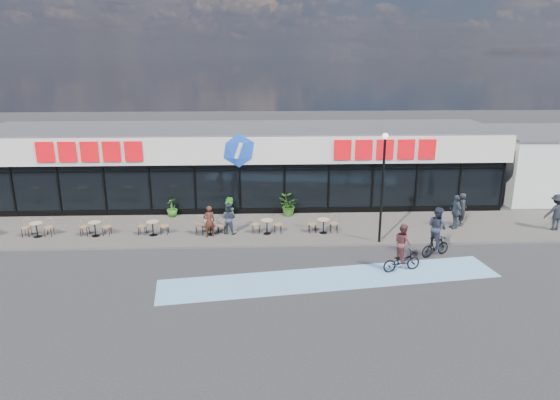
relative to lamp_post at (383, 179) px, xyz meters
name	(u,v)px	position (x,y,z in m)	size (l,w,h in m)	color
ground	(235,265)	(-6.88, -2.30, -3.23)	(120.00, 120.00, 0.00)	#28282B
sidewalk	(239,229)	(-6.88, 2.20, -3.18)	(44.00, 5.00, 0.10)	#56524C
bike_lane	(331,278)	(-2.88, -3.80, -3.22)	(14.00, 2.20, 0.01)	#70A7D4
building	(241,164)	(-6.88, 7.63, -0.89)	(30.60, 6.57, 4.75)	black
neighbour_building	(557,162)	(13.62, 8.70, -1.17)	(9.20, 7.20, 4.11)	silver
lamp_post	(383,179)	(0.00, 0.00, 0.00)	(0.28, 0.28, 5.28)	black
bistro_set_1	(37,228)	(-16.83, 1.42, -2.67)	(1.54, 0.62, 0.90)	tan
bistro_set_2	(95,227)	(-13.97, 1.42, -2.67)	(1.54, 0.62, 0.90)	tan
bistro_set_3	(153,226)	(-11.12, 1.42, -2.67)	(1.54, 0.62, 0.90)	tan
bistro_set_4	(210,225)	(-8.27, 1.42, -2.67)	(1.54, 0.62, 0.90)	tan
bistro_set_5	(267,225)	(-5.41, 1.42, -2.67)	(1.54, 0.62, 0.90)	tan
bistro_set_6	(323,224)	(-2.56, 1.42, -2.67)	(1.54, 0.62, 0.90)	tan
potted_plant_left	(172,208)	(-10.66, 4.31, -2.60)	(0.59, 0.59, 1.05)	#2E6A1E
potted_plant_mid	(229,207)	(-7.49, 4.27, -2.60)	(0.58, 0.47, 1.06)	#1C5A19
potted_plant_right	(287,205)	(-4.23, 4.21, -2.53)	(1.09, 0.94, 1.21)	#2A5B1A
patron_left	(209,221)	(-8.27, 1.01, -2.33)	(0.59, 0.38, 1.61)	#3F1E16
patron_right	(229,218)	(-7.34, 1.46, -2.32)	(0.78, 0.61, 1.61)	#31394C
pedestrian_a	(455,212)	(4.36, 1.80, -2.23)	(1.05, 0.44, 1.79)	#2C3B45
pedestrian_b	(463,209)	(4.90, 2.22, -2.25)	(0.64, 0.42, 1.76)	black
pedestrian_c	(557,212)	(9.44, 1.35, -2.18)	(1.23, 0.71, 1.90)	black
cyclist_a	(402,252)	(0.20, -3.17, -2.38)	(1.79, 1.00, 2.11)	black
cyclist_b	(437,234)	(2.17, -1.63, -2.16)	(1.61, 1.13, 2.34)	black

